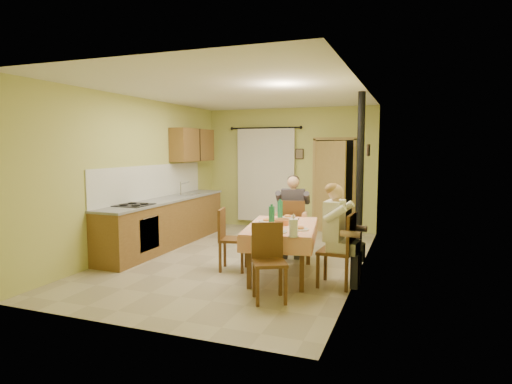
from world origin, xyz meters
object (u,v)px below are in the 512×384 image
at_px(chair_far, 293,240).
at_px(man_right, 337,223).
at_px(dining_table, 282,250).
at_px(chair_right, 337,265).
at_px(stove_flue, 359,200).
at_px(man_far, 293,207).
at_px(chair_near, 269,278).
at_px(chair_left, 232,251).

xyz_separation_m(chair_far, man_right, (0.98, -1.33, 0.59)).
height_order(dining_table, chair_far, chair_far).
relative_size(chair_right, stove_flue, 0.36).
height_order(man_far, man_right, same).
distance_m(man_far, stove_flue, 1.12).
bearing_deg(chair_far, man_far, 90.00).
distance_m(dining_table, chair_near, 1.07).
xyz_separation_m(dining_table, chair_left, (-0.80, 0.02, -0.09)).
distance_m(chair_far, chair_right, 1.66).
height_order(chair_left, man_right, man_right).
bearing_deg(man_far, dining_table, -92.59).
relative_size(chair_near, chair_right, 0.94).
height_order(chair_right, chair_left, chair_right).
bearing_deg(chair_near, dining_table, -109.08).
distance_m(chair_near, man_right, 1.24).
relative_size(dining_table, man_right, 1.27).
xyz_separation_m(chair_far, chair_left, (-0.66, -1.11, -0.00)).
height_order(chair_near, man_far, man_far).
bearing_deg(dining_table, chair_right, -23.12).
xyz_separation_m(dining_table, chair_right, (0.85, -0.20, -0.09)).
bearing_deg(chair_near, chair_far, -109.78).
height_order(chair_right, stove_flue, stove_flue).
bearing_deg(man_far, stove_flue, -3.53).
height_order(dining_table, chair_right, chair_right).
height_order(chair_near, chair_left, same).
bearing_deg(chair_left, man_far, 137.40).
bearing_deg(chair_left, chair_right, 70.11).
height_order(chair_near, chair_right, chair_right).
relative_size(chair_near, man_far, 0.69).
bearing_deg(man_far, chair_left, -130.20).
distance_m(chair_near, man_far, 2.29).
bearing_deg(chair_near, man_far, -109.77).
relative_size(chair_left, stove_flue, 0.34).
relative_size(chair_far, stove_flue, 0.36).
bearing_deg(chair_far, chair_near, -91.96).
bearing_deg(stove_flue, chair_right, -94.17).
bearing_deg(chair_left, dining_table, 76.41).
bearing_deg(chair_right, chair_near, 144.93).
bearing_deg(man_right, dining_table, 80.59).
height_order(dining_table, man_far, man_far).
relative_size(chair_left, man_far, 0.69).
height_order(chair_far, chair_near, chair_far).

